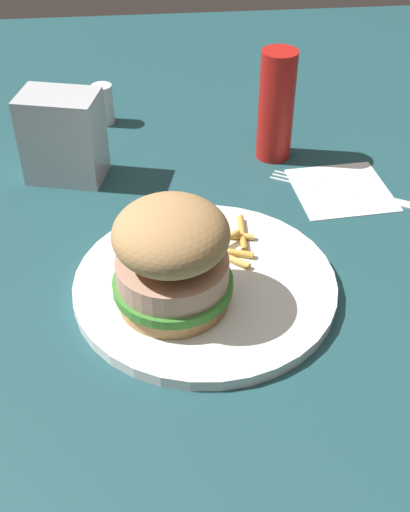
{
  "coord_description": "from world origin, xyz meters",
  "views": [
    {
      "loc": [
        0.47,
        -0.03,
        0.43
      ],
      "look_at": [
        -0.01,
        0.01,
        0.04
      ],
      "focal_mm": 46.0,
      "sensor_mm": 36.0,
      "label": 1
    }
  ],
  "objects": [
    {
      "name": "napkin",
      "position": [
        -0.17,
        0.19,
        0.0
      ],
      "size": [
        0.12,
        0.12,
        0.0
      ],
      "primitive_type": "cube",
      "rotation": [
        0.0,
        0.0,
        0.08
      ],
      "color": "white",
      "rests_on": "ground_plane"
    },
    {
      "name": "napkin_dispenser",
      "position": [
        -0.23,
        -0.13,
        0.05
      ],
      "size": [
        0.08,
        0.1,
        0.11
      ],
      "primitive_type": "cube",
      "rotation": [
        0.0,
        0.0,
        1.32
      ],
      "color": "#B7BABF",
      "rests_on": "ground_plane"
    },
    {
      "name": "fries_pile",
      "position": [
        -0.06,
        0.04,
        0.02
      ],
      "size": [
        0.09,
        0.08,
        0.01
      ],
      "color": "gold",
      "rests_on": "plate"
    },
    {
      "name": "plate",
      "position": [
        -0.01,
        0.01,
        0.01
      ],
      "size": [
        0.26,
        0.26,
        0.01
      ],
      "primitive_type": "cylinder",
      "color": "white",
      "rests_on": "ground_plane"
    },
    {
      "name": "salt_shaker",
      "position": [
        -0.37,
        -0.09,
        0.03
      ],
      "size": [
        0.03,
        0.03,
        0.06
      ],
      "primitive_type": "cylinder",
      "color": "white",
      "rests_on": "ground_plane"
    },
    {
      "name": "fork",
      "position": [
        -0.17,
        0.19,
        0.0
      ],
      "size": [
        0.1,
        0.16,
        0.0
      ],
      "color": "silver",
      "rests_on": "napkin"
    },
    {
      "name": "sandwich",
      "position": [
        0.02,
        -0.02,
        0.06
      ],
      "size": [
        0.11,
        0.11,
        0.11
      ],
      "color": "tan",
      "rests_on": "plate"
    },
    {
      "name": "ketchup_bottle",
      "position": [
        -0.25,
        0.13,
        0.07
      ],
      "size": [
        0.04,
        0.04,
        0.14
      ],
      "primitive_type": "cylinder",
      "color": "#B21914",
      "rests_on": "ground_plane"
    },
    {
      "name": "ground_plane",
      "position": [
        0.0,
        0.0,
        0.0
      ],
      "size": [
        1.6,
        1.6,
        0.0
      ],
      "primitive_type": "plane",
      "color": "#1E474C"
    }
  ]
}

